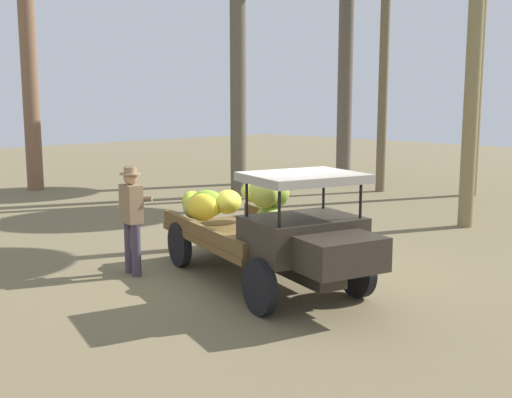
{
  "coord_description": "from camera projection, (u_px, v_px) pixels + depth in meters",
  "views": [
    {
      "loc": [
        6.77,
        -7.0,
        2.82
      ],
      "look_at": [
        -0.19,
        -0.22,
        1.28
      ],
      "focal_mm": 44.15,
      "sensor_mm": 36.0,
      "label": 1
    }
  ],
  "objects": [
    {
      "name": "wooden_crate",
      "position": [
        221.0,
        236.0,
        12.1
      ],
      "size": [
        0.55,
        0.55,
        0.43
      ],
      "primitive_type": "cube",
      "rotation": [
        0.0,
        0.0,
        3.03
      ],
      "color": "#7D624A",
      "rests_on": "ground"
    },
    {
      "name": "ground_plane",
      "position": [
        274.0,
        277.0,
        10.06
      ],
      "size": [
        60.0,
        60.0,
        0.0
      ],
      "primitive_type": "plane",
      "color": "#736546"
    },
    {
      "name": "truck",
      "position": [
        268.0,
        228.0,
        9.54
      ],
      "size": [
        4.66,
        2.68,
        1.82
      ],
      "rotation": [
        0.0,
        0.0,
        -0.27
      ],
      "color": "#322A21",
      "rests_on": "ground"
    },
    {
      "name": "farmer",
      "position": [
        132.0,
        214.0,
        10.09
      ],
      "size": [
        0.52,
        0.48,
        1.76
      ],
      "rotation": [
        0.0,
        0.0,
        1.43
      ],
      "color": "#433848",
      "rests_on": "ground"
    }
  ]
}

